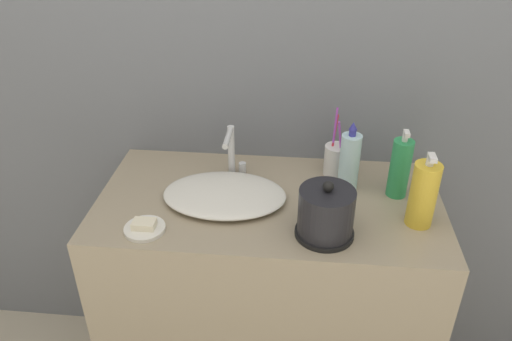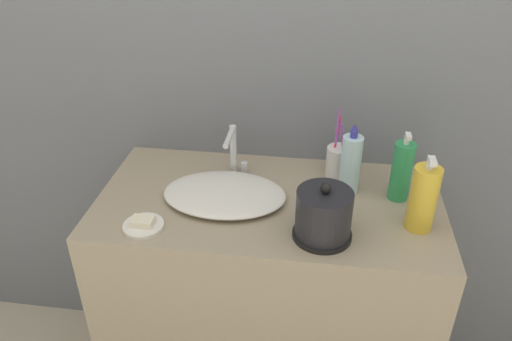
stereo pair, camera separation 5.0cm
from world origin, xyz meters
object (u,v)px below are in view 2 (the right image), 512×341
object	(u,v)px
faucet	(234,150)
toothbrush_cup	(338,161)
electric_kettle	(323,217)
lotion_bottle	(402,171)
mouthwash_bottle	(351,163)
shampoo_bottle	(423,198)

from	to	relation	value
faucet	toothbrush_cup	world-z (taller)	toothbrush_cup
electric_kettle	lotion_bottle	size ratio (longest dim) A/B	0.78
electric_kettle	toothbrush_cup	size ratio (longest dim) A/B	0.75
mouthwash_bottle	toothbrush_cup	bearing A→B (deg)	112.81
toothbrush_cup	mouthwash_bottle	bearing A→B (deg)	-67.19
shampoo_bottle	mouthwash_bottle	size ratio (longest dim) A/B	0.99
faucet	lotion_bottle	distance (m)	0.52
electric_kettle	toothbrush_cup	xyz separation A→B (m)	(0.04, 0.33, -0.01)
faucet	lotion_bottle	world-z (taller)	lotion_bottle
toothbrush_cup	shampoo_bottle	size ratio (longest dim) A/B	1.02
faucet	mouthwash_bottle	distance (m)	0.37
faucet	electric_kettle	bearing A→B (deg)	-43.87
faucet	electric_kettle	xyz separation A→B (m)	(0.29, -0.28, -0.03)
toothbrush_cup	mouthwash_bottle	size ratio (longest dim) A/B	1.01
lotion_bottle	shampoo_bottle	distance (m)	0.15
electric_kettle	lotion_bottle	xyz separation A→B (m)	(0.22, 0.22, 0.03)
lotion_bottle	mouthwash_bottle	world-z (taller)	mouthwash_bottle
electric_kettle	mouthwash_bottle	bearing A→B (deg)	72.97
faucet	shampoo_bottle	world-z (taller)	shampoo_bottle
toothbrush_cup	mouthwash_bottle	distance (m)	0.10
faucet	toothbrush_cup	distance (m)	0.34
mouthwash_bottle	lotion_bottle	bearing A→B (deg)	-8.33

